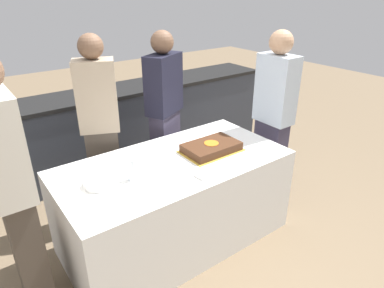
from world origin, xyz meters
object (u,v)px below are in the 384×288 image
at_px(person_cutting_cake, 165,115).
at_px(person_standing_back, 101,129).
at_px(person_seated_right, 273,117).
at_px(person_seated_left, 13,194).
at_px(wine_glass, 132,166).
at_px(cake, 211,147).
at_px(plate_stack, 99,182).

distance_m(person_cutting_cake, person_standing_back, 0.65).
bearing_deg(person_standing_back, person_seated_right, 178.73).
relative_size(person_cutting_cake, person_seated_left, 0.95).
bearing_deg(person_seated_left, person_seated_right, -90.00).
distance_m(wine_glass, person_cutting_cake, 1.03).
xyz_separation_m(cake, person_cutting_cake, (0.00, 0.70, 0.07)).
relative_size(cake, wine_glass, 2.99).
height_order(person_seated_right, person_standing_back, person_standing_back).
distance_m(person_seated_left, person_seated_right, 2.23).
relative_size(plate_stack, person_cutting_cake, 0.13).
bearing_deg(person_cutting_cake, person_seated_left, -2.54).
bearing_deg(person_seated_right, person_standing_back, -115.35).
distance_m(wine_glass, person_standing_back, 0.73).
bearing_deg(cake, plate_stack, 177.03).
bearing_deg(person_seated_left, cake, -91.23).
distance_m(cake, person_seated_left, 1.47).
relative_size(cake, plate_stack, 2.30).
bearing_deg(wine_glass, person_cutting_cake, 44.92).
distance_m(plate_stack, person_cutting_cake, 1.15).
bearing_deg(cake, person_seated_right, 2.32).
distance_m(person_cutting_cake, person_seated_right, 1.02).
xyz_separation_m(plate_stack, person_cutting_cake, (0.94, 0.65, 0.08)).
bearing_deg(person_seated_right, plate_stack, -90.59).
height_order(cake, wine_glass, wine_glass).
relative_size(person_seated_left, person_seated_right, 1.04).
bearing_deg(plate_stack, person_cutting_cake, 34.74).
bearing_deg(person_cutting_cake, cake, 62.79).
bearing_deg(plate_stack, person_standing_back, 65.53).
height_order(cake, person_standing_back, person_standing_back).
distance_m(person_seated_right, person_standing_back, 1.57).
relative_size(cake, person_seated_right, 0.29).
bearing_deg(person_cutting_cake, person_standing_back, -27.21).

